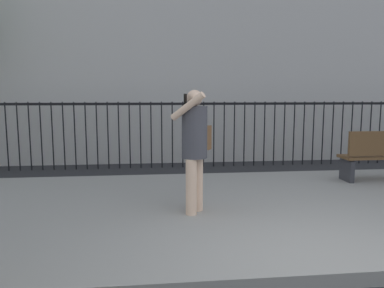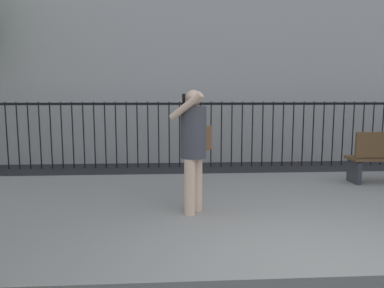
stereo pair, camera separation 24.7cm
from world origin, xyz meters
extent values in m
cube|color=gray|center=(0.00, 2.20, 0.07)|extent=(28.00, 4.40, 0.15)
cube|color=black|center=(0.00, 5.90, 1.55)|extent=(12.00, 0.04, 0.06)
cylinder|color=black|center=(-5.23, 5.90, 0.80)|extent=(0.03, 0.03, 1.60)
cylinder|color=black|center=(-4.98, 5.90, 0.80)|extent=(0.03, 0.03, 1.60)
cylinder|color=black|center=(-4.72, 5.90, 0.80)|extent=(0.03, 0.03, 1.60)
cylinder|color=black|center=(-4.47, 5.90, 0.80)|extent=(0.03, 0.03, 1.60)
cylinder|color=black|center=(-4.21, 5.90, 0.80)|extent=(0.03, 0.03, 1.60)
cylinder|color=black|center=(-3.96, 5.90, 0.80)|extent=(0.03, 0.03, 1.60)
cylinder|color=black|center=(-3.70, 5.90, 0.80)|extent=(0.03, 0.03, 1.60)
cylinder|color=black|center=(-3.45, 5.90, 0.80)|extent=(0.03, 0.03, 1.60)
cylinder|color=black|center=(-3.19, 5.90, 0.80)|extent=(0.03, 0.03, 1.60)
cylinder|color=black|center=(-2.94, 5.90, 0.80)|extent=(0.03, 0.03, 1.60)
cylinder|color=black|center=(-2.68, 5.90, 0.80)|extent=(0.03, 0.03, 1.60)
cylinder|color=black|center=(-2.43, 5.90, 0.80)|extent=(0.03, 0.03, 1.60)
cylinder|color=black|center=(-2.17, 5.90, 0.80)|extent=(0.03, 0.03, 1.60)
cylinder|color=black|center=(-1.91, 5.90, 0.80)|extent=(0.03, 0.03, 1.60)
cylinder|color=black|center=(-1.66, 5.90, 0.80)|extent=(0.03, 0.03, 1.60)
cylinder|color=black|center=(-1.40, 5.90, 0.80)|extent=(0.03, 0.03, 1.60)
cylinder|color=black|center=(-1.15, 5.90, 0.80)|extent=(0.03, 0.03, 1.60)
cylinder|color=black|center=(-0.89, 5.90, 0.80)|extent=(0.03, 0.03, 1.60)
cylinder|color=black|center=(-0.64, 5.90, 0.80)|extent=(0.03, 0.03, 1.60)
cylinder|color=black|center=(-0.38, 5.90, 0.80)|extent=(0.03, 0.03, 1.60)
cylinder|color=black|center=(-0.13, 5.90, 0.80)|extent=(0.03, 0.03, 1.60)
cylinder|color=black|center=(0.13, 5.90, 0.80)|extent=(0.03, 0.03, 1.60)
cylinder|color=black|center=(0.38, 5.90, 0.80)|extent=(0.03, 0.03, 1.60)
cylinder|color=black|center=(0.64, 5.90, 0.80)|extent=(0.03, 0.03, 1.60)
cylinder|color=black|center=(0.89, 5.90, 0.80)|extent=(0.03, 0.03, 1.60)
cylinder|color=black|center=(1.15, 5.90, 0.80)|extent=(0.03, 0.03, 1.60)
cylinder|color=black|center=(1.40, 5.90, 0.80)|extent=(0.03, 0.03, 1.60)
cylinder|color=black|center=(1.66, 5.90, 0.80)|extent=(0.03, 0.03, 1.60)
cylinder|color=black|center=(1.91, 5.90, 0.80)|extent=(0.03, 0.03, 1.60)
cylinder|color=black|center=(2.17, 5.90, 0.80)|extent=(0.03, 0.03, 1.60)
cylinder|color=black|center=(2.43, 5.90, 0.80)|extent=(0.03, 0.03, 1.60)
cylinder|color=black|center=(2.68, 5.90, 0.80)|extent=(0.03, 0.03, 1.60)
cylinder|color=black|center=(2.94, 5.90, 0.80)|extent=(0.03, 0.03, 1.60)
cylinder|color=black|center=(3.19, 5.90, 0.80)|extent=(0.03, 0.03, 1.60)
cylinder|color=black|center=(3.45, 5.90, 0.80)|extent=(0.03, 0.03, 1.60)
cylinder|color=black|center=(3.70, 5.90, 0.80)|extent=(0.03, 0.03, 1.60)
cylinder|color=black|center=(3.96, 5.90, 0.80)|extent=(0.03, 0.03, 1.60)
cylinder|color=beige|center=(-1.14, 1.80, 0.53)|extent=(0.15, 0.15, 0.75)
cylinder|color=beige|center=(-1.03, 1.97, 0.53)|extent=(0.15, 0.15, 0.75)
cylinder|color=#3F3F47|center=(-1.08, 1.88, 1.25)|extent=(0.47, 0.47, 0.69)
sphere|color=beige|center=(-1.08, 1.88, 1.70)|extent=(0.21, 0.21, 0.21)
cylinder|color=beige|center=(-1.19, 1.71, 1.60)|extent=(0.46, 0.33, 0.37)
cylinder|color=beige|center=(-0.98, 2.05, 1.23)|extent=(0.09, 0.09, 0.53)
cube|color=black|center=(-1.21, 1.79, 1.68)|extent=(0.05, 0.06, 0.15)
cube|color=brown|center=(-0.95, 2.10, 1.15)|extent=(0.28, 0.32, 0.34)
cube|color=#333338|center=(1.97, 3.43, 0.35)|extent=(0.08, 0.41, 0.40)
camera|label=1|loc=(-1.65, -2.92, 1.71)|focal=34.21mm
camera|label=2|loc=(-1.41, -2.94, 1.71)|focal=34.21mm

